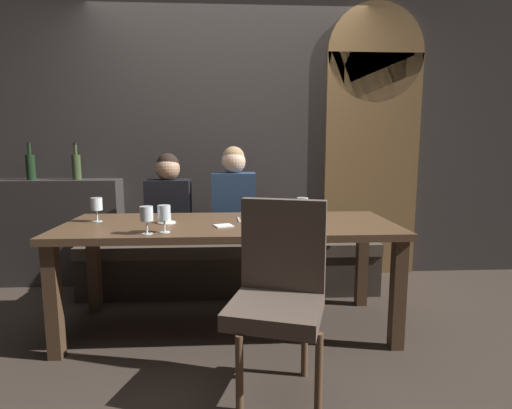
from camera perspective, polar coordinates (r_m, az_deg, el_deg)
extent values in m
plane|color=#382D26|center=(2.95, -3.61, -16.85)|extent=(9.00, 9.00, 0.00)
cube|color=#383330|center=(3.89, -3.71, 11.95)|extent=(6.00, 0.12, 3.00)
cube|color=olive|center=(4.05, 15.92, 5.14)|extent=(0.90, 0.05, 2.10)
cylinder|color=olive|center=(4.13, 16.54, 19.85)|extent=(0.90, 0.05, 0.90)
cube|color=#2F2B29|center=(4.10, -25.82, -3.44)|extent=(1.10, 0.28, 0.95)
cube|color=#493422|center=(2.70, -26.67, -12.17)|extent=(0.08, 0.08, 0.69)
cube|color=#493422|center=(2.68, 19.37, -11.90)|extent=(0.08, 0.08, 0.69)
cube|color=#493422|center=(3.32, -21.88, -8.10)|extent=(0.08, 0.08, 0.69)
cube|color=#493422|center=(3.31, 14.70, -7.85)|extent=(0.08, 0.08, 0.69)
cube|color=brown|center=(2.72, -3.75, -3.05)|extent=(2.20, 0.84, 0.04)
cube|color=#312A23|center=(3.54, -3.57, -9.44)|extent=(2.50, 0.40, 0.35)
cube|color=#473D33|center=(3.47, -3.60, -5.90)|extent=(2.50, 0.44, 0.10)
cylinder|color=brown|center=(1.98, -2.34, -23.42)|extent=(0.04, 0.04, 0.42)
cylinder|color=brown|center=(2.02, 8.81, -22.88)|extent=(0.04, 0.04, 0.42)
cylinder|color=brown|center=(2.30, -2.49, -18.69)|extent=(0.04, 0.04, 0.42)
cylinder|color=brown|center=(2.33, 6.87, -18.35)|extent=(0.04, 0.04, 0.42)
cube|color=brown|center=(2.04, 2.76, -14.59)|extent=(0.55, 0.55, 0.08)
cube|color=brown|center=(2.13, 3.86, -5.66)|extent=(0.44, 0.19, 0.48)
cube|color=black|center=(3.46, -12.17, -0.88)|extent=(0.36, 0.24, 0.52)
sphere|color=tan|center=(3.42, -12.35, 4.96)|extent=(0.20, 0.20, 0.20)
sphere|color=black|center=(3.43, -12.34, 5.56)|extent=(0.18, 0.18, 0.18)
cube|color=navy|center=(3.40, -3.14, -0.39)|extent=(0.36, 0.24, 0.58)
sphere|color=#DBB293|center=(3.36, -3.19, 6.04)|extent=(0.20, 0.20, 0.20)
sphere|color=#9E7F56|center=(3.37, -3.20, 6.64)|extent=(0.18, 0.18, 0.18)
cylinder|color=black|center=(4.10, -29.17, 4.58)|extent=(0.08, 0.08, 0.22)
cylinder|color=black|center=(4.09, -29.33, 6.74)|extent=(0.03, 0.03, 0.09)
cylinder|color=black|center=(4.09, -29.38, 7.48)|extent=(0.03, 0.03, 0.02)
cylinder|color=#384728|center=(3.96, -23.98, 4.82)|extent=(0.08, 0.08, 0.22)
cylinder|color=#384728|center=(3.96, -24.11, 7.06)|extent=(0.03, 0.03, 0.09)
cylinder|color=black|center=(3.96, -24.16, 7.83)|extent=(0.03, 0.03, 0.02)
cylinder|color=silver|center=(2.96, -21.44, -2.21)|extent=(0.06, 0.06, 0.00)
cylinder|color=silver|center=(2.95, -21.48, -1.46)|extent=(0.01, 0.01, 0.07)
cylinder|color=silver|center=(2.94, -21.57, 0.08)|extent=(0.08, 0.08, 0.08)
cylinder|color=silver|center=(2.77, 6.53, -2.36)|extent=(0.06, 0.06, 0.00)
cylinder|color=silver|center=(2.76, 6.54, -1.55)|extent=(0.01, 0.01, 0.07)
cylinder|color=silver|center=(2.75, 6.57, 0.09)|extent=(0.08, 0.08, 0.08)
cylinder|color=silver|center=(2.47, -12.75, -3.82)|extent=(0.06, 0.06, 0.00)
cylinder|color=silver|center=(2.46, -12.78, -2.92)|extent=(0.01, 0.01, 0.07)
cylinder|color=silver|center=(2.45, -12.84, -1.09)|extent=(0.08, 0.08, 0.08)
cylinder|color=gold|center=(2.45, -12.82, -1.60)|extent=(0.07, 0.07, 0.03)
cylinder|color=silver|center=(2.46, -15.08, -3.99)|extent=(0.06, 0.06, 0.00)
cylinder|color=silver|center=(2.45, -15.12, -3.08)|extent=(0.01, 0.01, 0.07)
cylinder|color=silver|center=(2.43, -15.19, -1.24)|extent=(0.08, 0.08, 0.08)
cylinder|color=maroon|center=(2.44, -15.16, -1.87)|extent=(0.07, 0.07, 0.02)
cylinder|color=white|center=(2.76, -12.49, -2.49)|extent=(0.12, 0.12, 0.01)
cylinder|color=white|center=(2.76, -12.51, -1.84)|extent=(0.06, 0.06, 0.06)
cylinder|color=brown|center=(2.75, -12.53, -1.35)|extent=(0.05, 0.05, 0.01)
cube|color=white|center=(2.83, 0.44, -2.04)|extent=(0.19, 0.19, 0.01)
cube|color=#381E14|center=(2.82, 0.64, -1.53)|extent=(0.08, 0.06, 0.04)
cube|color=silver|center=(2.81, -2.40, -2.16)|extent=(0.02, 0.17, 0.01)
cube|color=silver|center=(2.60, -4.60, -3.00)|extent=(0.14, 0.13, 0.01)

